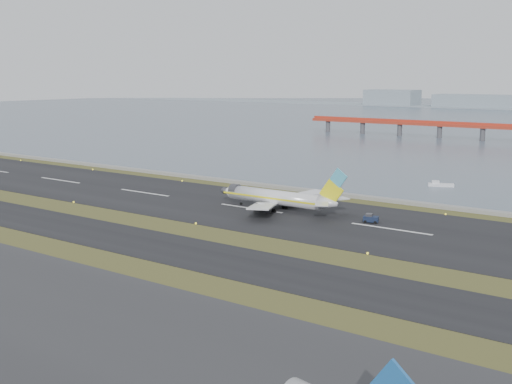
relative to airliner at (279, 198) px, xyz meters
The scene contains 7 objects.
ground 33.11m from the airliner, 103.32° to the right, with size 1000.00×1000.00×0.00m, color #2E4117.
taxiway_strip 44.82m from the airliner, 99.77° to the right, with size 1000.00×18.00×0.10m, color black.
runway_strip 8.56m from the airliner, 164.91° to the right, with size 1000.00×45.00×0.10m, color black.
seawall 29.12m from the airliner, 105.18° to the left, with size 1000.00×2.50×1.00m, color gray.
airliner is the anchor object (origin of this frame).
pushback_tug 25.86m from the airliner, ahead, with size 3.95×2.90×2.27m.
workboat_near 64.86m from the airliner, 70.83° to the left, with size 8.27×5.43×1.93m.
Camera 1 is at (98.60, -105.54, 35.12)m, focal length 45.00 mm.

